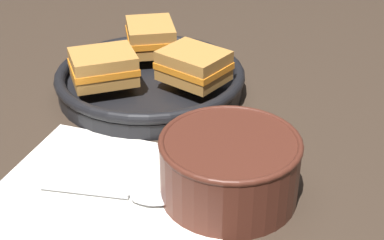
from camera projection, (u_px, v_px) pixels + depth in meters
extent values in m
plane|color=#382B21|center=(164.00, 165.00, 0.77)|extent=(4.00, 4.00, 0.00)
cube|color=white|center=(114.00, 194.00, 0.71)|extent=(0.34, 0.30, 0.00)
cylinder|color=#4C2319|center=(229.00, 169.00, 0.69)|extent=(0.16, 0.16, 0.08)
cylinder|color=#DB5B1E|center=(230.00, 150.00, 0.68)|extent=(0.14, 0.14, 0.01)
torus|color=#4C2319|center=(230.00, 142.00, 0.67)|extent=(0.17, 0.17, 0.01)
cube|color=silver|center=(84.00, 190.00, 0.71)|extent=(0.11, 0.01, 0.01)
ellipsoid|color=silver|center=(150.00, 198.00, 0.70)|extent=(0.05, 0.03, 0.01)
cylinder|color=black|center=(151.00, 86.00, 0.94)|extent=(0.29, 0.29, 0.02)
torus|color=black|center=(150.00, 74.00, 0.93)|extent=(0.30, 0.30, 0.02)
cube|color=#B27A38|center=(151.00, 44.00, 0.99)|extent=(0.10, 0.11, 0.02)
cube|color=orange|center=(151.00, 37.00, 0.98)|extent=(0.10, 0.11, 0.01)
cube|color=#B27A38|center=(150.00, 29.00, 0.97)|extent=(0.10, 0.11, 0.02)
cube|color=#B27A38|center=(104.00, 75.00, 0.88)|extent=(0.12, 0.11, 0.02)
cube|color=orange|center=(103.00, 67.00, 0.88)|extent=(0.12, 0.11, 0.01)
cube|color=#B27A38|center=(103.00, 58.00, 0.87)|extent=(0.12, 0.11, 0.02)
cube|color=#B27A38|center=(194.00, 74.00, 0.89)|extent=(0.12, 0.11, 0.02)
cube|color=orange|center=(194.00, 66.00, 0.88)|extent=(0.12, 0.11, 0.01)
cube|color=#B27A38|center=(194.00, 57.00, 0.87)|extent=(0.12, 0.11, 0.02)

